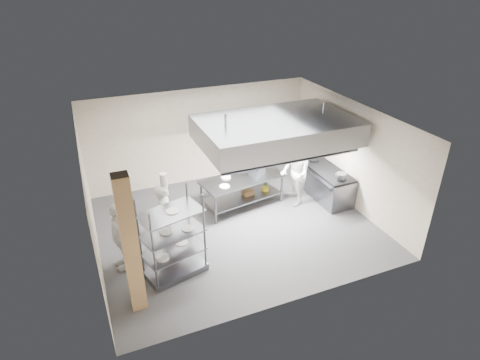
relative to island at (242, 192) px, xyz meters
name	(u,v)px	position (x,y,z in m)	size (l,w,h in m)	color
floor	(236,226)	(-0.56, -0.92, -0.46)	(7.00, 7.00, 0.00)	#2B2B2D
ceiling	(235,119)	(-0.56, -0.92, 2.54)	(7.00, 7.00, 0.00)	silver
wall_back	(200,136)	(-0.56, 2.08, 1.04)	(7.00, 7.00, 0.00)	#B1A28C
wall_left	(89,204)	(-4.06, -0.92, 1.04)	(6.00, 6.00, 0.00)	#B1A28C
wall_right	(351,154)	(2.94, -0.92, 1.04)	(6.00, 6.00, 0.00)	#B1A28C
column	(130,246)	(-3.46, -2.82, 1.04)	(0.30, 0.30, 3.00)	tan
exhaust_hood	(276,130)	(0.74, -0.52, 1.94)	(4.00, 2.50, 0.60)	slate
hood_strip_a	(244,147)	(-0.16, -0.52, 1.62)	(1.60, 0.12, 0.04)	white
hood_strip_b	(305,137)	(1.64, -0.52, 1.62)	(1.60, 0.12, 0.04)	white
wall_shelf	(255,130)	(1.24, 1.92, 1.04)	(1.50, 0.28, 0.04)	slate
island	(242,192)	(0.00, 0.00, 0.00)	(2.37, 0.99, 0.91)	gray
island_worktop	(242,178)	(0.00, 0.00, 0.42)	(2.37, 0.99, 0.06)	slate
island_undershelf	(242,196)	(0.00, 0.00, -0.16)	(2.18, 0.89, 0.04)	slate
pass_rack	(172,237)	(-2.53, -2.12, 0.53)	(1.32, 0.77, 1.97)	gray
cooking_range	(325,183)	(2.52, -0.42, -0.04)	(0.80, 2.00, 0.84)	slate
range_top	(326,170)	(2.52, -0.42, 0.41)	(0.78, 1.96, 0.06)	black
chef_head	(166,218)	(-2.46, -1.26, 0.47)	(0.67, 0.44, 1.84)	silver
chef_line	(295,173)	(1.44, -0.43, 0.53)	(0.95, 0.74, 1.96)	silver
chef_plating	(120,236)	(-3.56, -1.43, 0.38)	(0.98, 0.41, 1.68)	white
griddle	(257,171)	(0.47, 0.05, 0.56)	(0.42, 0.33, 0.21)	slate
wicker_basket	(248,192)	(0.18, -0.01, -0.07)	(0.32, 0.22, 0.14)	olive
stockpot	(341,176)	(2.51, -1.14, 0.54)	(0.28, 0.28, 0.19)	gray
plate_stack	(174,250)	(-2.53, -2.12, 0.18)	(0.28, 0.28, 0.05)	white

